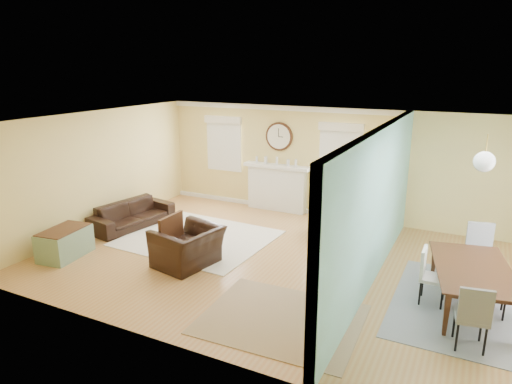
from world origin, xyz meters
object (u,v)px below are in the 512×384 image
eames_chair (188,247)px  dining_table (473,289)px  sofa (132,214)px  credenza (369,231)px  green_chair (333,217)px

eames_chair → dining_table: size_ratio=0.58×
sofa → dining_table: 7.03m
eames_chair → dining_table: (4.68, 0.60, -0.03)m
dining_table → credenza: bearing=39.2°
dining_table → sofa: bearing=74.2°
eames_chair → credenza: size_ratio=0.70×
dining_table → green_chair: bearing=40.5°
sofa → green_chair: 4.49m
green_chair → dining_table: bearing=-173.6°
sofa → green_chair: green_chair is taller
credenza → dining_table: credenza is taller
sofa → dining_table: dining_table is taller
sofa → eames_chair: size_ratio=1.74×
green_chair → credenza: (0.92, -0.65, 0.06)m
green_chair → credenza: credenza is taller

